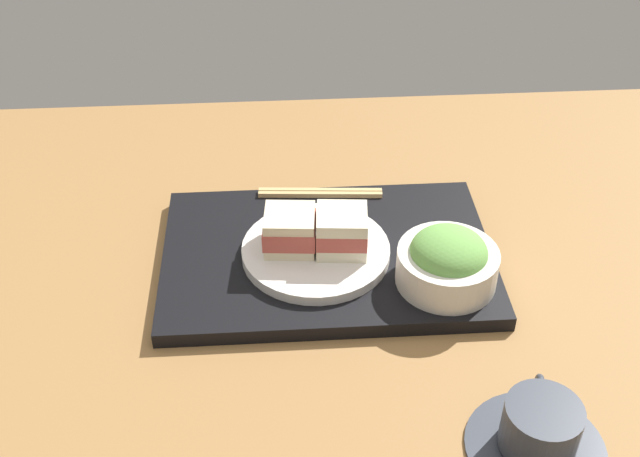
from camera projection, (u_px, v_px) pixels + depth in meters
ground_plane at (299, 293)px, 105.46cm from camera, size 140.00×100.00×3.00cm
serving_tray at (327, 256)px, 107.54cm from camera, size 44.20×29.43×2.11cm
sandwich_plate at (316, 251)px, 105.58cm from camera, size 19.75×19.75×1.42cm
sandwich_near at (342, 231)px, 103.21cm from camera, size 7.08×6.82×5.72cm
sandwich_far at (290, 230)px, 103.69cm from camera, size 7.33×7.00×5.31cm
salad_bowl at (448, 261)px, 99.85cm from camera, size 12.87×12.87×7.52cm
chopsticks_pair at (320, 193)px, 116.78cm from camera, size 18.28×2.94×0.70cm
coffee_cup at (539, 432)px, 82.44cm from camera, size 14.93×14.93×6.53cm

